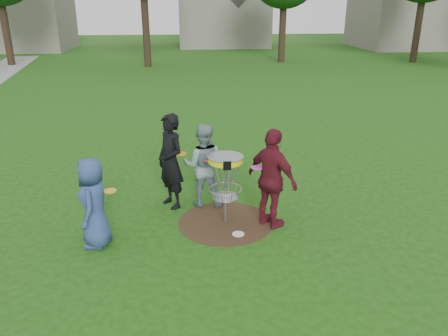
{
  "coord_description": "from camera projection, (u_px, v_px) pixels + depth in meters",
  "views": [
    {
      "loc": [
        -0.69,
        -7.37,
        3.96
      ],
      "look_at": [
        0.0,
        0.3,
        1.0
      ],
      "focal_mm": 35.0,
      "sensor_mm": 36.0,
      "label": 1
    }
  ],
  "objects": [
    {
      "name": "player_blue",
      "position": [
        94.0,
        203.0,
        7.32
      ],
      "size": [
        0.54,
        0.79,
        1.58
      ],
      "primitive_type": "imported",
      "rotation": [
        0.0,
        0.0,
        -1.62
      ],
      "color": "navy",
      "rests_on": "ground"
    },
    {
      "name": "dirt_patch",
      "position": [
        225.0,
        222.0,
        8.33
      ],
      "size": [
        1.8,
        1.8,
        0.01
      ],
      "primitive_type": "cylinder",
      "color": "#47331E",
      "rests_on": "ground"
    },
    {
      "name": "disc_on_grass",
      "position": [
        238.0,
        234.0,
        7.89
      ],
      "size": [
        0.22,
        0.22,
        0.02
      ],
      "primitive_type": "cylinder",
      "color": "silver",
      "rests_on": "ground"
    },
    {
      "name": "ground",
      "position": [
        225.0,
        222.0,
        8.33
      ],
      "size": [
        100.0,
        100.0,
        0.0
      ],
      "primitive_type": "plane",
      "color": "#19470F",
      "rests_on": "ground"
    },
    {
      "name": "player_maroon",
      "position": [
        272.0,
        179.0,
        7.88
      ],
      "size": [
        1.04,
        1.15,
        1.88
      ],
      "primitive_type": "imported",
      "rotation": [
        0.0,
        0.0,
        2.23
      ],
      "color": "maroon",
      "rests_on": "ground"
    },
    {
      "name": "player_black",
      "position": [
        171.0,
        161.0,
        8.68
      ],
      "size": [
        0.77,
        0.84,
        1.93
      ],
      "primitive_type": "imported",
      "rotation": [
        0.0,
        0.0,
        -0.99
      ],
      "color": "black",
      "rests_on": "ground"
    },
    {
      "name": "disc_golf_basket",
      "position": [
        225.0,
        173.0,
        7.96
      ],
      "size": [
        0.66,
        0.67,
        1.38
      ],
      "color": "#9EA0A5",
      "rests_on": "ground"
    },
    {
      "name": "held_discs",
      "position": [
        191.0,
        167.0,
        8.03
      ],
      "size": [
        2.78,
        1.4,
        0.24
      ],
      "color": "yellow",
      "rests_on": "ground"
    },
    {
      "name": "player_grey",
      "position": [
        203.0,
        165.0,
        8.79
      ],
      "size": [
        0.91,
        0.74,
        1.72
      ],
      "primitive_type": "imported",
      "rotation": [
        0.0,
        0.0,
        3.03
      ],
      "color": "gray",
      "rests_on": "ground"
    }
  ]
}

